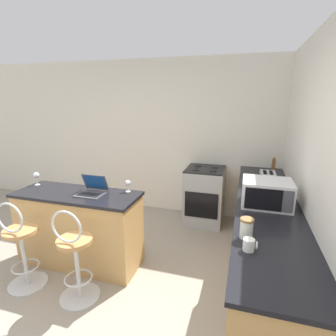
# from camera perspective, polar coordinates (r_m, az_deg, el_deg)

# --- Properties ---
(ground_plane) EXTENTS (20.00, 20.00, 0.00)m
(ground_plane) POSITION_cam_1_polar(r_m,az_deg,el_deg) (2.96, -18.98, -27.47)
(ground_plane) COLOR gray
(wall_back) EXTENTS (12.00, 0.06, 2.60)m
(wall_back) POSITION_cam_1_polar(r_m,az_deg,el_deg) (4.57, -1.47, 6.57)
(wall_back) COLOR silver
(wall_back) RESTS_ON ground_plane
(breakfast_bar) EXTENTS (1.47, 0.56, 0.90)m
(breakfast_bar) POSITION_cam_1_polar(r_m,az_deg,el_deg) (3.39, -18.65, -12.33)
(breakfast_bar) COLOR tan
(breakfast_bar) RESTS_ON ground_plane
(counter_right) EXTENTS (0.64, 3.08, 0.90)m
(counter_right) POSITION_cam_1_polar(r_m,az_deg,el_deg) (3.14, 20.19, -14.75)
(counter_right) COLOR tan
(counter_right) RESTS_ON ground_plane
(bar_stool_near) EXTENTS (0.40, 0.40, 0.99)m
(bar_stool_near) POSITION_cam_1_polar(r_m,az_deg,el_deg) (3.23, -29.34, -14.82)
(bar_stool_near) COLOR silver
(bar_stool_near) RESTS_ON ground_plane
(bar_stool_far) EXTENTS (0.40, 0.40, 0.99)m
(bar_stool_far) POSITION_cam_1_polar(r_m,az_deg,el_deg) (2.83, -19.56, -17.96)
(bar_stool_far) COLOR silver
(bar_stool_far) RESTS_ON ground_plane
(laptop) EXTENTS (0.31, 0.28, 0.21)m
(laptop) POSITION_cam_1_polar(r_m,az_deg,el_deg) (3.12, -16.17, -4.42)
(laptop) COLOR #47474C
(laptop) RESTS_ON breakfast_bar
(microwave) EXTENTS (0.48, 0.39, 0.26)m
(microwave) POSITION_cam_1_polar(r_m,az_deg,el_deg) (2.83, 20.69, -5.13)
(microwave) COLOR silver
(microwave) RESTS_ON counter_right
(toaster) EXTENTS (0.20, 0.27, 0.19)m
(toaster) POSITION_cam_1_polar(r_m,az_deg,el_deg) (3.43, 20.80, -2.40)
(toaster) COLOR #9EA3A8
(toaster) RESTS_ON counter_right
(stove_range) EXTENTS (0.59, 0.61, 0.91)m
(stove_range) POSITION_cam_1_polar(r_m,az_deg,el_deg) (4.26, 7.93, -5.98)
(stove_range) COLOR #9EA3A8
(stove_range) RESTS_ON ground_plane
(mug_white) EXTENTS (0.10, 0.08, 0.09)m
(mug_white) POSITION_cam_1_polar(r_m,az_deg,el_deg) (2.03, 17.27, -15.66)
(mug_white) COLOR white
(mug_white) RESTS_ON counter_right
(storage_jar) EXTENTS (0.10, 0.10, 0.16)m
(storage_jar) POSITION_cam_1_polar(r_m,az_deg,el_deg) (2.17, 16.72, -12.45)
(storage_jar) COLOR silver
(storage_jar) RESTS_ON counter_right
(wine_glass_short) EXTENTS (0.08, 0.08, 0.16)m
(wine_glass_short) POSITION_cam_1_polar(r_m,az_deg,el_deg) (3.67, -26.76, -1.51)
(wine_glass_short) COLOR silver
(wine_glass_short) RESTS_ON breakfast_bar
(pepper_mill) EXTENTS (0.05, 0.05, 0.24)m
(pepper_mill) POSITION_cam_1_polar(r_m,az_deg,el_deg) (4.10, 21.96, 0.48)
(pepper_mill) COLOR brown
(pepper_mill) RESTS_ON counter_right
(wine_glass_tall) EXTENTS (0.07, 0.07, 0.14)m
(wine_glass_tall) POSITION_cam_1_polar(r_m,az_deg,el_deg) (3.08, -8.74, -3.36)
(wine_glass_tall) COLOR silver
(wine_glass_tall) RESTS_ON breakfast_bar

